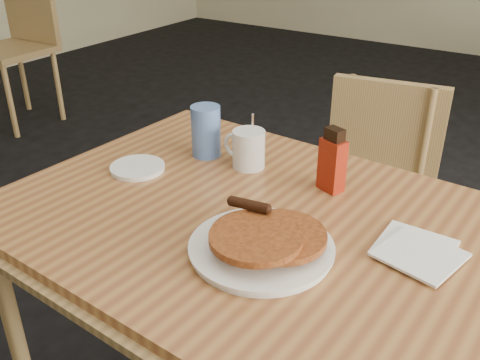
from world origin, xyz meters
name	(u,v)px	position (x,y,z in m)	size (l,w,h in m)	color
main_table	(273,236)	(0.05, 0.08, 0.71)	(1.37, 0.96, 0.75)	#A46D3A
chair_main_far	(370,185)	(0.02, 0.81, 0.51)	(0.44, 0.45, 0.86)	#AA8650
chair_wall_extra	(20,29)	(-2.68, 1.40, 0.63)	(0.49, 0.49, 1.05)	#AA8650
pancake_plate	(262,242)	(0.09, -0.04, 0.77)	(0.30, 0.30, 0.09)	white
coffee_mug	(248,148)	(-0.15, 0.28, 0.80)	(0.12, 0.09, 0.16)	white
syrup_bottle	(332,162)	(0.09, 0.29, 0.83)	(0.07, 0.06, 0.16)	maroon
napkin_stack	(417,251)	(0.35, 0.14, 0.76)	(0.18, 0.19, 0.01)	white
blue_tumbler	(206,131)	(-0.29, 0.28, 0.82)	(0.08, 0.08, 0.14)	#5175BE
side_saucer	(137,168)	(-0.39, 0.10, 0.76)	(0.15, 0.15, 0.01)	white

